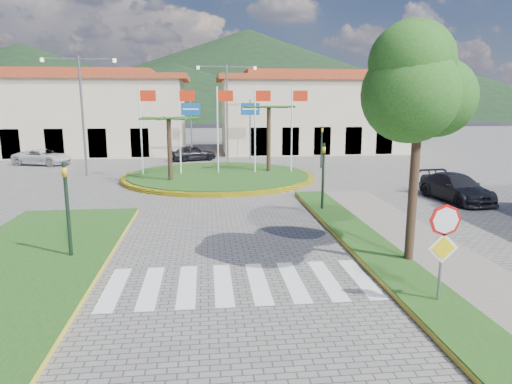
{
  "coord_description": "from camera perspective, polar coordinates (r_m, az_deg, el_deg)",
  "views": [
    {
      "loc": [
        -0.8,
        -8.11,
        5.07
      ],
      "look_at": [
        0.97,
        8.0,
        1.83
      ],
      "focal_mm": 32.0,
      "sensor_mm": 36.0,
      "label": 1
    }
  ],
  "objects": [
    {
      "name": "building_left",
      "position": [
        47.98,
        -22.54,
        9.07
      ],
      "size": [
        23.32,
        9.54,
        8.05
      ],
      "color": "beige",
      "rests_on": "ground"
    },
    {
      "name": "direction_sign_east",
      "position": [
        39.3,
        -0.73,
        9.06
      ],
      "size": [
        1.6,
        0.14,
        5.2
      ],
      "color": "slate",
      "rests_on": "ground"
    },
    {
      "name": "sidewalk_right",
      "position": [
        13.17,
        26.04,
        -12.19
      ],
      "size": [
        4.0,
        28.0,
        0.15
      ],
      "primitive_type": "cube",
      "color": "gray",
      "rests_on": "ground"
    },
    {
      "name": "hill_far_east",
      "position": [
        159.72,
        20.51,
        12.02
      ],
      "size": [
        120.0,
        120.0,
        18.0
      ],
      "primitive_type": "cone",
      "color": "black",
      "rests_on": "ground"
    },
    {
      "name": "hill_far_west",
      "position": [
        157.83,
        -27.02,
        12.26
      ],
      "size": [
        140.0,
        140.0,
        22.0
      ],
      "primitive_type": "cone",
      "color": "black",
      "rests_on": "ground"
    },
    {
      "name": "building_right",
      "position": [
        47.37,
        7.0,
        9.82
      ],
      "size": [
        19.08,
        9.54,
        8.05
      ],
      "color": "beige",
      "rests_on": "ground"
    },
    {
      "name": "traffic_light_far",
      "position": [
        35.37,
        8.2,
        6.12
      ],
      "size": [
        0.18,
        0.15,
        3.2
      ],
      "color": "black",
      "rests_on": "ground"
    },
    {
      "name": "street_lamp_west",
      "position": [
        33.15,
        -20.91,
        9.59
      ],
      "size": [
        4.8,
        0.16,
        8.0
      ],
      "color": "slate",
      "rests_on": "ground"
    },
    {
      "name": "hill_far_mid",
      "position": [
        169.15,
        -0.94,
        14.67
      ],
      "size": [
        180.0,
        180.0,
        30.0
      ],
      "primitive_type": "cone",
      "color": "black",
      "rests_on": "ground"
    },
    {
      "name": "white_van",
      "position": [
        40.64,
        -25.13,
        3.98
      ],
      "size": [
        4.99,
        3.41,
        1.27
      ],
      "primitive_type": "imported",
      "rotation": [
        0.0,
        0.0,
        1.26
      ],
      "color": "#BEBEC0",
      "rests_on": "ground"
    },
    {
      "name": "street_lamp_centre",
      "position": [
        38.16,
        -3.64,
        10.43
      ],
      "size": [
        4.8,
        0.16,
        8.0
      ],
      "color": "slate",
      "rests_on": "ground"
    },
    {
      "name": "direction_sign_west",
      "position": [
        39.13,
        -8.13,
        8.94
      ],
      "size": [
        1.6,
        0.14,
        5.2
      ],
      "color": "slate",
      "rests_on": "ground"
    },
    {
      "name": "stop_sign",
      "position": [
        12.03,
        22.39,
        -5.38
      ],
      "size": [
        0.8,
        0.11,
        2.65
      ],
      "color": "slate",
      "rests_on": "ground"
    },
    {
      "name": "car_dark_b",
      "position": [
        45.51,
        2.3,
        5.62
      ],
      "size": [
        3.62,
        1.96,
        1.13
      ],
      "primitive_type": "imported",
      "rotation": [
        0.0,
        0.0,
        1.34
      ],
      "color": "black",
      "rests_on": "ground"
    },
    {
      "name": "deciduous_tree",
      "position": [
        14.55,
        19.76,
        11.08
      ],
      "size": [
        3.6,
        3.6,
        6.8
      ],
      "color": "black",
      "rests_on": "ground"
    },
    {
      "name": "ground",
      "position": [
        9.6,
        -0.6,
        -20.56
      ],
      "size": [
        160.0,
        160.0,
        0.0
      ],
      "primitive_type": "plane",
      "color": "#63615E",
      "rests_on": "ground"
    },
    {
      "name": "car_side_right",
      "position": [
        25.65,
        23.75,
        0.51
      ],
      "size": [
        2.43,
        4.93,
        1.38
      ],
      "primitive_type": "imported",
      "rotation": [
        0.0,
        0.0,
        0.11
      ],
      "color": "black",
      "rests_on": "ground"
    },
    {
      "name": "car_dark_a",
      "position": [
        39.83,
        -7.88,
        4.85
      ],
      "size": [
        4.2,
        2.77,
        1.33
      ],
      "primitive_type": "imported",
      "rotation": [
        0.0,
        0.0,
        1.91
      ],
      "color": "black",
      "rests_on": "ground"
    },
    {
      "name": "traffic_light_left",
      "position": [
        15.58,
        -22.55,
        -1.15
      ],
      "size": [
        0.15,
        0.18,
        3.2
      ],
      "color": "black",
      "rests_on": "ground"
    },
    {
      "name": "traffic_light_right",
      "position": [
        21.03,
        8.39,
        2.64
      ],
      "size": [
        0.15,
        0.18,
        3.2
      ],
      "color": "black",
      "rests_on": "ground"
    },
    {
      "name": "median_left",
      "position": [
        16.02,
        -27.05,
        -8.09
      ],
      "size": [
        5.0,
        14.0,
        0.18
      ],
      "primitive_type": "cube",
      "color": "#1C4413",
      "rests_on": "ground"
    },
    {
      "name": "verge_right",
      "position": [
        12.59,
        21.3,
        -12.81
      ],
      "size": [
        1.6,
        28.0,
        0.18
      ],
      "primitive_type": "cube",
      "color": "#1C4413",
      "rests_on": "ground"
    },
    {
      "name": "crosswalk",
      "position": [
        13.15,
        -2.36,
        -11.34
      ],
      "size": [
        8.0,
        3.0,
        0.01
      ],
      "primitive_type": "cube",
      "color": "silver",
      "rests_on": "ground"
    },
    {
      "name": "roundabout_island",
      "position": [
        30.52,
        -4.69,
        2.03
      ],
      "size": [
        12.7,
        12.7,
        6.0
      ],
      "color": "yellow",
      "rests_on": "ground"
    },
    {
      "name": "hill_near_back",
      "position": [
        138.45,
        -10.33,
        12.35
      ],
      "size": [
        110.0,
        110.0,
        16.0
      ],
      "primitive_type": "cone",
      "color": "black",
      "rests_on": "ground"
    }
  ]
}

